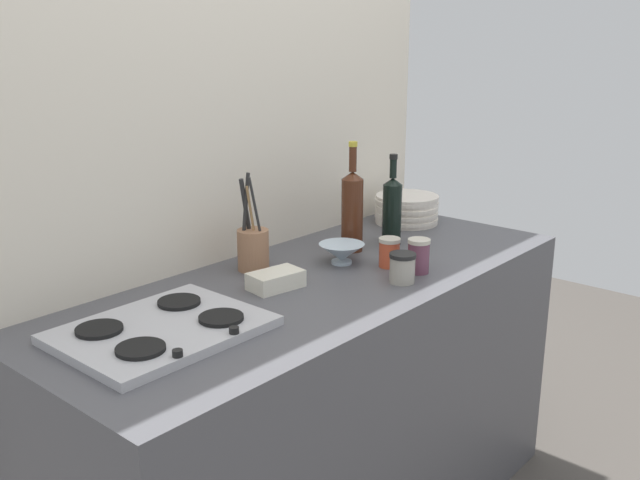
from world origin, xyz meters
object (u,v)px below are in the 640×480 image
(stovetop_hob, at_px, (162,329))
(condiment_jar_spare, at_px, (419,256))
(wine_bottle_leftmost, at_px, (392,209))
(condiment_jar_front, at_px, (389,252))
(plate_stack, at_px, (407,209))
(wine_bottle_mid_left, at_px, (352,209))
(butter_dish, at_px, (276,280))
(utensil_crock, at_px, (253,247))
(condiment_jar_rear, at_px, (402,268))
(mixing_bowl, at_px, (342,253))

(stovetop_hob, bearing_deg, condiment_jar_spare, -14.67)
(wine_bottle_leftmost, height_order, condiment_jar_front, wine_bottle_leftmost)
(stovetop_hob, bearing_deg, plate_stack, 6.89)
(plate_stack, relative_size, wine_bottle_leftmost, 0.79)
(plate_stack, xyz_separation_m, wine_bottle_mid_left, (-0.42, -0.07, 0.09))
(wine_bottle_leftmost, relative_size, condiment_jar_spare, 2.96)
(stovetop_hob, xyz_separation_m, butter_dish, (0.42, 0.02, 0.01))
(utensil_crock, bearing_deg, butter_dish, -113.60)
(wine_bottle_mid_left, xyz_separation_m, condiment_jar_spare, (-0.05, -0.30, -0.09))
(utensil_crock, relative_size, condiment_jar_front, 3.29)
(condiment_jar_spare, bearing_deg, utensil_crock, 127.92)
(stovetop_hob, distance_m, wine_bottle_leftmost, 1.01)
(plate_stack, bearing_deg, condiment_jar_front, -151.28)
(wine_bottle_leftmost, bearing_deg, butter_dish, -178.99)
(plate_stack, relative_size, condiment_jar_rear, 2.78)
(condiment_jar_rear, bearing_deg, butter_dish, 138.78)
(stovetop_hob, relative_size, plate_stack, 1.92)
(stovetop_hob, relative_size, condiment_jar_front, 5.13)
(wine_bottle_mid_left, bearing_deg, butter_dish, -171.25)
(stovetop_hob, relative_size, wine_bottle_mid_left, 1.29)
(condiment_jar_front, height_order, condiment_jar_spare, condiment_jar_spare)
(utensil_crock, distance_m, condiment_jar_spare, 0.51)
(wine_bottle_leftmost, height_order, condiment_jar_spare, wine_bottle_leftmost)
(butter_dish, bearing_deg, wine_bottle_leftmost, 1.01)
(utensil_crock, bearing_deg, plate_stack, -2.72)
(butter_dish, distance_m, condiment_jar_rear, 0.37)
(wine_bottle_leftmost, relative_size, condiment_jar_rear, 3.53)
(stovetop_hob, bearing_deg, condiment_jar_rear, -17.89)
(condiment_jar_front, bearing_deg, wine_bottle_mid_left, 73.39)
(butter_dish, bearing_deg, stovetop_hob, -177.19)
(plate_stack, relative_size, wine_bottle_mid_left, 0.67)
(wine_bottle_leftmost, distance_m, mixing_bowl, 0.30)
(wine_bottle_leftmost, xyz_separation_m, condiment_jar_front, (-0.21, -0.14, -0.08))
(mixing_bowl, relative_size, condiment_jar_spare, 1.38)
(wine_bottle_mid_left, bearing_deg, condiment_jar_spare, -99.01)
(butter_dish, bearing_deg, wine_bottle_mid_left, 8.75)
(mixing_bowl, height_order, utensil_crock, utensil_crock)
(wine_bottle_mid_left, bearing_deg, utensil_crock, 163.94)
(utensil_crock, xyz_separation_m, condiment_jar_spare, (0.31, -0.40, -0.02))
(stovetop_hob, distance_m, condiment_jar_spare, 0.84)
(wine_bottle_leftmost, xyz_separation_m, condiment_jar_spare, (-0.20, -0.24, -0.07))
(stovetop_hob, xyz_separation_m, condiment_jar_spare, (0.81, -0.21, 0.04))
(wine_bottle_mid_left, height_order, condiment_jar_rear, wine_bottle_mid_left)
(stovetop_hob, distance_m, butter_dish, 0.42)
(plate_stack, distance_m, wine_bottle_leftmost, 0.31)
(stovetop_hob, distance_m, condiment_jar_rear, 0.74)
(plate_stack, bearing_deg, stovetop_hob, -173.11)
(plate_stack, bearing_deg, mixing_bowl, -166.71)
(utensil_crock, height_order, condiment_jar_front, utensil_crock)
(wine_bottle_mid_left, height_order, mixing_bowl, wine_bottle_mid_left)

